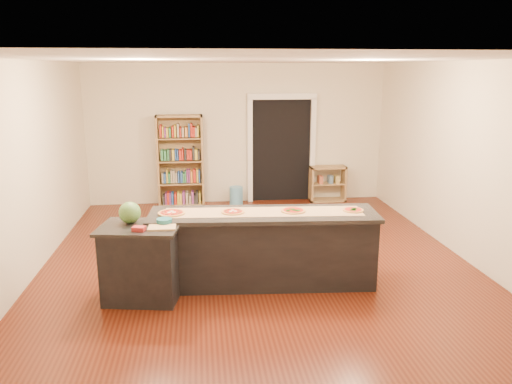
{
  "coord_description": "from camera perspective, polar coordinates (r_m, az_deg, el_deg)",
  "views": [
    {
      "loc": [
        -0.78,
        -6.56,
        2.68
      ],
      "look_at": [
        0.0,
        0.2,
        1.0
      ],
      "focal_mm": 35.0,
      "sensor_mm": 36.0,
      "label": 1
    }
  ],
  "objects": [
    {
      "name": "package_red",
      "position": [
        5.77,
        -13.24,
        -4.11
      ],
      "size": [
        0.16,
        0.13,
        0.05
      ],
      "primitive_type": "cube",
      "rotation": [
        0.0,
        0.0,
        -0.29
      ],
      "color": "maroon",
      "rests_on": "side_counter"
    },
    {
      "name": "pizza_a",
      "position": [
        6.26,
        -9.62,
        -2.36
      ],
      "size": [
        0.33,
        0.33,
        0.02
      ],
      "color": "#B28E44",
      "rests_on": "kitchen_island"
    },
    {
      "name": "low_shelf",
      "position": [
        10.46,
        8.18,
        0.96
      ],
      "size": [
        0.74,
        0.32,
        0.74
      ],
      "primitive_type": "cube",
      "color": "#9A794A",
      "rests_on": "ground"
    },
    {
      "name": "waste_bin",
      "position": [
        10.03,
        -2.28,
        -0.49
      ],
      "size": [
        0.27,
        0.27,
        0.39
      ],
      "primitive_type": "cylinder",
      "color": "#5392B9",
      "rests_on": "ground"
    },
    {
      "name": "side_counter",
      "position": [
        6.1,
        -12.94,
        -7.84
      ],
      "size": [
        0.92,
        0.68,
        0.91
      ],
      "rotation": [
        0.0,
        0.0,
        -0.17
      ],
      "color": "black",
      "rests_on": "ground"
    },
    {
      "name": "package_teal",
      "position": [
        5.94,
        -10.44,
        -3.33
      ],
      "size": [
        0.18,
        0.18,
        0.07
      ],
      "primitive_type": "cylinder",
      "color": "#195966",
      "rests_on": "side_counter"
    },
    {
      "name": "pizza_b",
      "position": [
        6.23,
        -2.65,
        -2.26
      ],
      "size": [
        0.3,
        0.3,
        0.02
      ],
      "color": "#B28E44",
      "rests_on": "kitchen_island"
    },
    {
      "name": "room",
      "position": [
        6.73,
        0.19,
        2.9
      ],
      "size": [
        6.0,
        7.0,
        2.8
      ],
      "color": "beige",
      "rests_on": "ground"
    },
    {
      "name": "doorway",
      "position": [
        10.27,
        2.92,
        5.58
      ],
      "size": [
        1.4,
        0.09,
        2.21
      ],
      "color": "black",
      "rests_on": "room"
    },
    {
      "name": "pizza_c",
      "position": [
        6.29,
        4.28,
        -2.12
      ],
      "size": [
        0.3,
        0.3,
        0.02
      ],
      "color": "#B28E44",
      "rests_on": "kitchen_island"
    },
    {
      "name": "bookshelf",
      "position": [
        10.02,
        -8.62,
        3.52
      ],
      "size": [
        0.91,
        0.32,
        1.81
      ],
      "primitive_type": "cube",
      "color": "#9A794A",
      "rests_on": "ground"
    },
    {
      "name": "kitchen_island",
      "position": [
        6.37,
        0.83,
        -6.4
      ],
      "size": [
        2.85,
        0.77,
        0.94
      ],
      "rotation": [
        0.0,
        0.0,
        -0.07
      ],
      "color": "black",
      "rests_on": "ground"
    },
    {
      "name": "watermelon",
      "position": [
        6.05,
        -14.22,
        -2.29
      ],
      "size": [
        0.26,
        0.26,
        0.26
      ],
      "primitive_type": "sphere",
      "color": "#144214",
      "rests_on": "side_counter"
    },
    {
      "name": "kraft_paper",
      "position": [
        6.25,
        0.83,
        -2.29
      ],
      "size": [
        2.5,
        0.62,
        0.0
      ],
      "primitive_type": "cube",
      "rotation": [
        0.0,
        0.0,
        -0.07
      ],
      "color": "tan",
      "rests_on": "kitchen_island"
    },
    {
      "name": "cutting_board",
      "position": [
        5.81,
        -10.7,
        -4.01
      ],
      "size": [
        0.32,
        0.21,
        0.02
      ],
      "primitive_type": "cube",
      "rotation": [
        0.0,
        0.0,
        -0.02
      ],
      "color": "tan",
      "rests_on": "side_counter"
    },
    {
      "name": "pizza_d",
      "position": [
        6.41,
        11.04,
        -2.03
      ],
      "size": [
        0.28,
        0.28,
        0.02
      ],
      "color": "#B28E44",
      "rests_on": "kitchen_island"
    }
  ]
}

